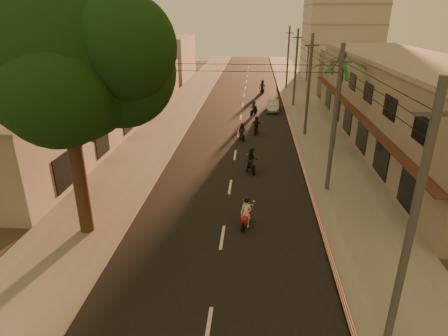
{
  "coord_description": "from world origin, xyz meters",
  "views": [
    {
      "loc": [
        1.39,
        -14.09,
        10.42
      ],
      "look_at": [
        -0.34,
        7.24,
        1.65
      ],
      "focal_mm": 30.0,
      "sensor_mm": 36.0,
      "label": 1
    }
  ],
  "objects_px": {
    "scooter_far_c": "(262,87)",
    "broadleaf_tree": "(71,63)",
    "scooter_mid_a": "(252,161)",
    "scooter_red": "(246,214)",
    "scooter_far_a": "(242,132)",
    "palm_tree": "(342,61)",
    "scooter_mid_b": "(256,126)",
    "scooter_far_b": "(254,108)",
    "parked_car": "(273,106)"
  },
  "relations": [
    {
      "from": "scooter_red",
      "to": "parked_car",
      "type": "relative_size",
      "value": 0.43
    },
    {
      "from": "scooter_mid_a",
      "to": "scooter_far_b",
      "type": "height_order",
      "value": "scooter_mid_a"
    },
    {
      "from": "parked_car",
      "to": "scooter_far_a",
      "type": "bearing_deg",
      "value": -104.05
    },
    {
      "from": "scooter_mid_b",
      "to": "scooter_mid_a",
      "type": "bearing_deg",
      "value": -85.04
    },
    {
      "from": "scooter_mid_b",
      "to": "scooter_far_a",
      "type": "distance_m",
      "value": 2.43
    },
    {
      "from": "scooter_mid_a",
      "to": "scooter_red",
      "type": "bearing_deg",
      "value": -105.43
    },
    {
      "from": "broadleaf_tree",
      "to": "scooter_mid_b",
      "type": "relative_size",
      "value": 7.03
    },
    {
      "from": "scooter_far_a",
      "to": "scooter_far_c",
      "type": "bearing_deg",
      "value": 68.86
    },
    {
      "from": "scooter_far_b",
      "to": "parked_car",
      "type": "relative_size",
      "value": 0.44
    },
    {
      "from": "scooter_red",
      "to": "scooter_far_b",
      "type": "bearing_deg",
      "value": 102.41
    },
    {
      "from": "parked_car",
      "to": "scooter_far_c",
      "type": "bearing_deg",
      "value": 97.2
    },
    {
      "from": "scooter_red",
      "to": "scooter_mid_b",
      "type": "height_order",
      "value": "same"
    },
    {
      "from": "parked_car",
      "to": "scooter_mid_b",
      "type": "bearing_deg",
      "value": -100.09
    },
    {
      "from": "scooter_far_c",
      "to": "broadleaf_tree",
      "type": "bearing_deg",
      "value": -103.44
    },
    {
      "from": "scooter_mid_b",
      "to": "scooter_far_b",
      "type": "height_order",
      "value": "scooter_far_b"
    },
    {
      "from": "scooter_far_c",
      "to": "scooter_far_a",
      "type": "bearing_deg",
      "value": -95.36
    },
    {
      "from": "broadleaf_tree",
      "to": "scooter_far_a",
      "type": "distance_m",
      "value": 18.98
    },
    {
      "from": "palm_tree",
      "to": "scooter_far_b",
      "type": "distance_m",
      "value": 14.37
    },
    {
      "from": "scooter_mid_b",
      "to": "scooter_red",
      "type": "bearing_deg",
      "value": -84.92
    },
    {
      "from": "broadleaf_tree",
      "to": "scooter_red",
      "type": "relative_size",
      "value": 7.12
    },
    {
      "from": "broadleaf_tree",
      "to": "scooter_mid_a",
      "type": "height_order",
      "value": "broadleaf_tree"
    },
    {
      "from": "scooter_far_b",
      "to": "scooter_far_c",
      "type": "bearing_deg",
      "value": 107.67
    },
    {
      "from": "parked_car",
      "to": "scooter_far_c",
      "type": "xyz_separation_m",
      "value": [
        -1.05,
        10.73,
        0.21
      ]
    },
    {
      "from": "scooter_mid_a",
      "to": "parked_car",
      "type": "distance_m",
      "value": 18.73
    },
    {
      "from": "scooter_mid_a",
      "to": "scooter_mid_b",
      "type": "height_order",
      "value": "scooter_mid_a"
    },
    {
      "from": "scooter_mid_b",
      "to": "parked_car",
      "type": "height_order",
      "value": "scooter_mid_b"
    },
    {
      "from": "palm_tree",
      "to": "parked_car",
      "type": "xyz_separation_m",
      "value": [
        -4.43,
        13.29,
        -6.51
      ]
    },
    {
      "from": "palm_tree",
      "to": "scooter_far_c",
      "type": "bearing_deg",
      "value": 102.88
    },
    {
      "from": "scooter_mid_a",
      "to": "palm_tree",
      "type": "bearing_deg",
      "value": 24.81
    },
    {
      "from": "scooter_mid_a",
      "to": "scooter_far_c",
      "type": "relative_size",
      "value": 0.97
    },
    {
      "from": "scooter_far_a",
      "to": "scooter_far_b",
      "type": "relative_size",
      "value": 0.93
    },
    {
      "from": "broadleaf_tree",
      "to": "scooter_red",
      "type": "bearing_deg",
      "value": 7.79
    },
    {
      "from": "palm_tree",
      "to": "scooter_far_b",
      "type": "bearing_deg",
      "value": 120.99
    },
    {
      "from": "scooter_red",
      "to": "scooter_mid_a",
      "type": "xyz_separation_m",
      "value": [
        0.2,
        7.48,
        0.1
      ]
    },
    {
      "from": "parked_car",
      "to": "scooter_far_b",
      "type": "bearing_deg",
      "value": -132.97
    },
    {
      "from": "palm_tree",
      "to": "scooter_mid_b",
      "type": "height_order",
      "value": "palm_tree"
    },
    {
      "from": "palm_tree",
      "to": "scooter_mid_b",
      "type": "relative_size",
      "value": 4.76
    },
    {
      "from": "scooter_mid_a",
      "to": "scooter_far_b",
      "type": "relative_size",
      "value": 1.09
    },
    {
      "from": "scooter_red",
      "to": "scooter_far_c",
      "type": "height_order",
      "value": "scooter_far_c"
    },
    {
      "from": "scooter_far_a",
      "to": "palm_tree",
      "type": "bearing_deg",
      "value": -30.3
    },
    {
      "from": "scooter_mid_a",
      "to": "scooter_far_a",
      "type": "relative_size",
      "value": 1.18
    },
    {
      "from": "broadleaf_tree",
      "to": "scooter_red",
      "type": "distance_m",
      "value": 11.01
    },
    {
      "from": "broadleaf_tree",
      "to": "scooter_far_a",
      "type": "xyz_separation_m",
      "value": [
        7.01,
        15.84,
        -7.75
      ]
    },
    {
      "from": "palm_tree",
      "to": "scooter_far_c",
      "type": "distance_m",
      "value": 25.43
    },
    {
      "from": "scooter_far_a",
      "to": "scooter_red",
      "type": "bearing_deg",
      "value": -102.75
    },
    {
      "from": "broadleaf_tree",
      "to": "parked_car",
      "type": "relative_size",
      "value": 3.08
    },
    {
      "from": "scooter_mid_b",
      "to": "broadleaf_tree",
      "type": "bearing_deg",
      "value": -108.0
    },
    {
      "from": "broadleaf_tree",
      "to": "parked_car",
      "type": "bearing_deg",
      "value": 69.45
    },
    {
      "from": "broadleaf_tree",
      "to": "scooter_far_b",
      "type": "bearing_deg",
      "value": 72.25
    },
    {
      "from": "broadleaf_tree",
      "to": "scooter_mid_b",
      "type": "height_order",
      "value": "broadleaf_tree"
    }
  ]
}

